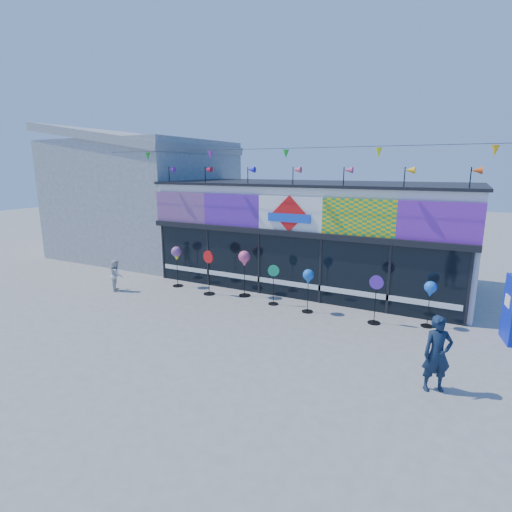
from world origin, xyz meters
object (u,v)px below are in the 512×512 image
Objects in this scene: spinner_2 at (244,260)px; blue_sign at (510,309)px; spinner_0 at (177,255)px; adult_man at (437,354)px; spinner_4 at (308,278)px; spinner_6 at (430,290)px; child at (116,275)px; spinner_5 at (375,298)px; spinner_3 at (273,284)px; spinner_1 at (209,271)px.

blue_sign is at bearing -0.78° from spinner_2.
spinner_0 is 0.95× the size of spinner_2.
spinner_2 is 1.03× the size of adult_man.
spinner_2 is at bearing 169.11° from spinner_4.
blue_sign reaches higher than spinner_6.
child is at bearing -160.56° from spinner_2.
spinner_5 reaches higher than spinner_4.
spinner_5 is at bearing -161.96° from spinner_6.
spinner_2 is 1.22× the size of spinner_3.
spinner_4 is (3.95, -0.07, 0.28)m from spinner_1.
spinner_6 is at bearing -124.14° from child.
child is (-7.42, -1.16, -0.56)m from spinner_4.
spinner_1 reaches higher than spinner_0.
spinner_5 is at bearing 0.46° from spinner_4.
spinner_6 is at bearing 69.92° from adult_man.
spinner_1 reaches higher than spinner_3.
spinner_1 is 1.11× the size of spinner_5.
child is (-4.75, -1.68, -0.77)m from spinner_2.
spinner_5 is (4.83, -0.50, -0.57)m from spinner_2.
spinner_3 reaches higher than child.
spinner_0 is 0.97× the size of spinner_1.
spinner_4 is 1.21× the size of child.
spinner_1 reaches higher than spinner_5.
spinner_1 is at bearing 130.76° from adult_man.
spinner_4 is 7.53m from child.
spinner_0 reaches higher than child.
adult_man is (4.08, -3.22, -0.33)m from spinner_4.
adult_man reaches higher than child.
spinner_4 is at bearing -123.77° from child.
blue_sign is at bearing 4.06° from spinner_4.
child is at bearing -139.16° from spinner_0.
spinner_2 is at bearing 3.05° from spinner_0.
adult_man is (5.41, -3.39, 0.09)m from spinner_3.
child is (-9.58, -1.18, -0.20)m from spinner_5.
blue_sign is 1.10× the size of adult_man.
spinner_3 is (1.34, -0.35, -0.63)m from spinner_2.
spinner_0 reaches higher than spinner_3.
spinner_5 is (6.12, -0.05, -0.09)m from spinner_1.
spinner_0 is 1.07× the size of spinner_5.
spinner_5 is at bearing -125.66° from child.
adult_man is 11.69m from child.
spinner_1 is 7.60m from spinner_6.
adult_man is at bearing -28.97° from spinner_2.
blue_sign is 1.09× the size of spinner_1.
blue_sign is at bearing -2.68° from spinner_6.
spinner_4 reaches higher than child.
spinner_2 reaches higher than child.
spinner_4 is at bearing -7.07° from spinner_3.
child is (-13.07, -1.56, -0.32)m from blue_sign.
spinner_2 is at bearing 165.43° from spinner_3.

